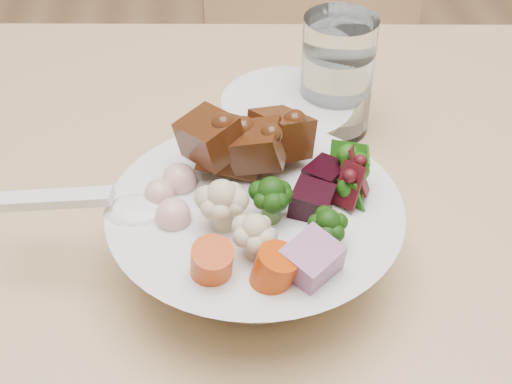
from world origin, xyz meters
The scene contains 6 objects.
dining_table centered at (0.10, -0.08, 0.62)m, with size 1.56×0.98×0.69m.
chair_far centered at (0.08, 0.59, 0.51)m, with size 0.47×0.47×0.91m.
food_bowl centered at (-0.12, -0.09, 0.73)m, with size 0.24×0.24×0.13m.
soup_spoon centered at (-0.23, -0.08, 0.76)m, with size 0.15×0.06×0.03m.
water_glass centered at (-0.02, 0.11, 0.75)m, with size 0.07×0.07×0.13m.
side_bowl centered at (-0.07, 0.10, 0.72)m, with size 0.14×0.14×0.05m, color white, non-canonical shape.
Camera 1 is at (-0.16, -0.52, 1.13)m, focal length 50.00 mm.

